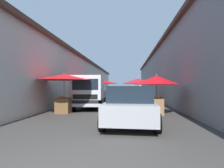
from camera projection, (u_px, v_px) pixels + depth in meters
name	position (u px, v px, depth m)	size (l,w,h in m)	color
ground	(118.00, 103.00, 16.05)	(90.00, 90.00, 0.00)	#3D3A38
building_left_whitewash	(49.00, 78.00, 18.98)	(49.80, 7.50, 4.56)	beige
building_right_concrete	(196.00, 73.00, 17.67)	(49.80, 7.50, 5.47)	gray
fruit_stall_near_right	(84.00, 83.00, 15.57)	(2.30, 2.30, 2.27)	#9E9EA3
fruit_stall_far_right	(103.00, 84.00, 17.90)	(2.84, 2.84, 2.14)	#9E9EA3
fruit_stall_mid_lane	(64.00, 81.00, 9.89)	(2.85, 2.85, 2.18)	#9E9EA3
fruit_stall_near_left	(156.00, 84.00, 9.61)	(2.36, 2.36, 2.08)	#9E9EA3
fruit_stall_far_left	(138.00, 83.00, 16.05)	(2.79, 2.79, 2.23)	#9E9EA3
hatchback_car	(131.00, 105.00, 7.04)	(3.98, 2.05, 1.45)	#ADAFB5
delivery_truck	(90.00, 93.00, 11.67)	(4.98, 2.12, 2.08)	black
vendor_by_crates	(140.00, 95.00, 12.40)	(0.41, 0.54, 1.55)	#665B4C
parked_scooter	(142.00, 97.00, 17.45)	(1.66, 0.59, 1.14)	black
plastic_stool	(102.00, 99.00, 16.09)	(0.30, 0.30, 0.43)	red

